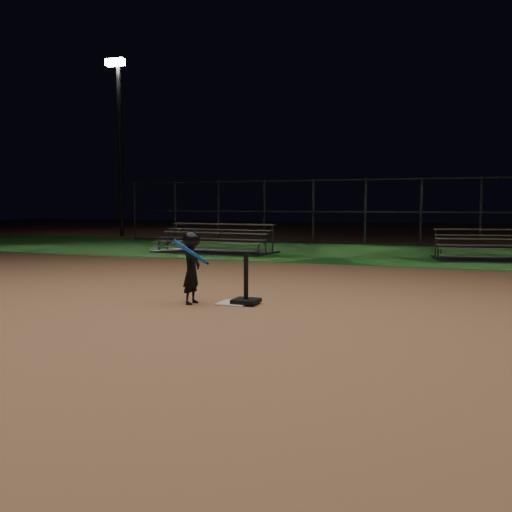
{
  "coord_description": "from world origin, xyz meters",
  "views": [
    {
      "loc": [
        3.13,
        -7.64,
        1.51
      ],
      "look_at": [
        0.0,
        1.0,
        0.65
      ],
      "focal_mm": 38.31,
      "sensor_mm": 36.0,
      "label": 1
    }
  ],
  "objects_px": {
    "bleacher_right": "(501,254)",
    "light_pole_left": "(119,132)",
    "child_batter": "(192,265)",
    "bleacher_left": "(214,247)",
    "home_plate": "(234,303)",
    "batting_tee": "(246,294)"
  },
  "relations": [
    {
      "from": "home_plate",
      "to": "child_batter",
      "type": "bearing_deg",
      "value": -161.38
    },
    {
      "from": "home_plate",
      "to": "batting_tee",
      "type": "xyz_separation_m",
      "value": [
        0.19,
        0.03,
        0.15
      ]
    },
    {
      "from": "bleacher_left",
      "to": "home_plate",
      "type": "bearing_deg",
      "value": -58.07
    },
    {
      "from": "light_pole_left",
      "to": "bleacher_left",
      "type": "bearing_deg",
      "value": -40.51
    },
    {
      "from": "child_batter",
      "to": "bleacher_left",
      "type": "distance_m",
      "value": 8.97
    },
    {
      "from": "bleacher_left",
      "to": "child_batter",
      "type": "bearing_deg",
      "value": -62.14
    },
    {
      "from": "child_batter",
      "to": "bleacher_right",
      "type": "xyz_separation_m",
      "value": [
        4.99,
        8.76,
        -0.42
      ]
    },
    {
      "from": "bleacher_right",
      "to": "bleacher_left",
      "type": "bearing_deg",
      "value": 172.82
    },
    {
      "from": "child_batter",
      "to": "bleacher_left",
      "type": "height_order",
      "value": "child_batter"
    },
    {
      "from": "child_batter",
      "to": "light_pole_left",
      "type": "height_order",
      "value": "light_pole_left"
    },
    {
      "from": "bleacher_right",
      "to": "child_batter",
      "type": "bearing_deg",
      "value": -129.97
    },
    {
      "from": "home_plate",
      "to": "bleacher_left",
      "type": "xyz_separation_m",
      "value": [
        -3.98,
        8.09,
        0.18
      ]
    },
    {
      "from": "child_batter",
      "to": "light_pole_left",
      "type": "distance_m",
      "value": 19.45
    },
    {
      "from": "batting_tee",
      "to": "home_plate",
      "type": "bearing_deg",
      "value": -170.71
    },
    {
      "from": "child_batter",
      "to": "light_pole_left",
      "type": "xyz_separation_m",
      "value": [
        -11.39,
        15.15,
        4.35
      ]
    },
    {
      "from": "bleacher_right",
      "to": "light_pole_left",
      "type": "distance_m",
      "value": 18.22
    },
    {
      "from": "light_pole_left",
      "to": "batting_tee",
      "type": "bearing_deg",
      "value": -50.74
    },
    {
      "from": "home_plate",
      "to": "child_batter",
      "type": "height_order",
      "value": "child_batter"
    },
    {
      "from": "home_plate",
      "to": "child_batter",
      "type": "relative_size",
      "value": 0.4
    },
    {
      "from": "batting_tee",
      "to": "bleacher_left",
      "type": "xyz_separation_m",
      "value": [
        -4.17,
        8.06,
        0.02
      ]
    },
    {
      "from": "batting_tee",
      "to": "bleacher_right",
      "type": "xyz_separation_m",
      "value": [
        4.19,
        8.52,
        0.01
      ]
    },
    {
      "from": "batting_tee",
      "to": "child_batter",
      "type": "height_order",
      "value": "child_batter"
    }
  ]
}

